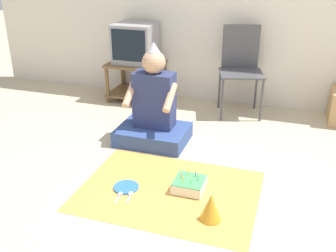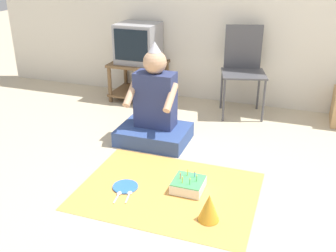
# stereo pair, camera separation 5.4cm
# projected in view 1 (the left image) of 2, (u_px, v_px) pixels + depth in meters

# --- Properties ---
(ground_plane) EXTENTS (16.00, 16.00, 0.00)m
(ground_plane) POSITION_uv_depth(u_px,v_px,m) (201.00, 204.00, 2.75)
(ground_plane) COLOR beige
(tv_stand) EXTENTS (0.61, 0.49, 0.44)m
(tv_stand) POSITION_uv_depth(u_px,v_px,m) (136.00, 77.00, 4.60)
(tv_stand) COLOR brown
(tv_stand) RESTS_ON ground_plane
(tv) EXTENTS (0.45, 0.42, 0.44)m
(tv) POSITION_uv_depth(u_px,v_px,m) (136.00, 43.00, 4.45)
(tv) COLOR #99999E
(tv) RESTS_ON tv_stand
(folding_chair) EXTENTS (0.53, 0.51, 0.92)m
(folding_chair) POSITION_uv_depth(u_px,v_px,m) (241.00, 64.00, 4.13)
(folding_chair) COLOR #4C4C51
(folding_chair) RESTS_ON ground_plane
(person_seated) EXTENTS (0.63, 0.48, 0.92)m
(person_seated) POSITION_uv_depth(u_px,v_px,m) (154.00, 112.00, 3.56)
(person_seated) COLOR #334C8C
(person_seated) RESTS_ON ground_plane
(party_cloth) EXTENTS (1.29, 0.96, 0.01)m
(party_cloth) POSITION_uv_depth(u_px,v_px,m) (169.00, 190.00, 2.90)
(party_cloth) COLOR #EFA84C
(party_cloth) RESTS_ON ground_plane
(birthday_cake) EXTENTS (0.22, 0.22, 0.13)m
(birthday_cake) POSITION_uv_depth(u_px,v_px,m) (189.00, 184.00, 2.89)
(birthday_cake) COLOR white
(birthday_cake) RESTS_ON party_cloth
(party_hat_blue) EXTENTS (0.14, 0.14, 0.19)m
(party_hat_blue) POSITION_uv_depth(u_px,v_px,m) (211.00, 207.00, 2.55)
(party_hat_blue) COLOR gold
(party_hat_blue) RESTS_ON party_cloth
(paper_plate) EXTENTS (0.19, 0.19, 0.01)m
(paper_plate) POSITION_uv_depth(u_px,v_px,m) (126.00, 187.00, 2.93)
(paper_plate) COLOR blue
(paper_plate) RESTS_ON party_cloth
(plastic_spoon_near) EXTENTS (0.05, 0.14, 0.01)m
(plastic_spoon_near) POSITION_uv_depth(u_px,v_px,m) (130.00, 194.00, 2.84)
(plastic_spoon_near) COLOR white
(plastic_spoon_near) RESTS_ON party_cloth
(plastic_spoon_far) EXTENTS (0.04, 0.15, 0.01)m
(plastic_spoon_far) POSITION_uv_depth(u_px,v_px,m) (120.00, 195.00, 2.83)
(plastic_spoon_far) COLOR white
(plastic_spoon_far) RESTS_ON party_cloth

